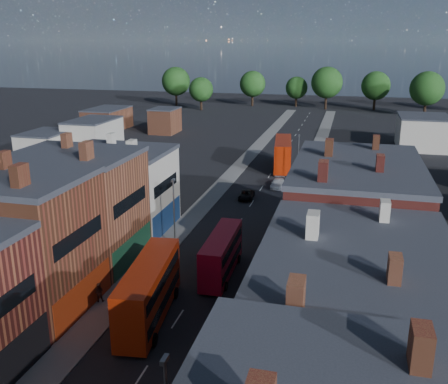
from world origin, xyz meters
The scene contains 10 objects.
pavement_west centered at (-6.50, 50.00, 0.06)m, with size 3.00×200.00×0.12m, color gray.
pavement_east centered at (6.50, 50.00, 0.06)m, with size 3.00×200.00×0.12m, color gray.
lamp_post_2 centered at (-5.20, 30.00, 4.70)m, with size 0.25×0.70×8.12m.
lamp_post_3 centered at (5.20, 60.00, 4.70)m, with size 0.25×0.70×8.12m.
bus_0 centered at (-2.22, 15.46, 2.71)m, with size 4.02×11.84×5.01m.
bus_1 centered at (1.50, 24.95, 2.30)m, with size 2.69×9.91×4.25m.
bus_2 centered at (1.50, 69.25, 2.92)m, with size 4.39×12.78×5.41m.
car_2 centered at (-1.20, 50.06, 0.61)m, with size 2.03×4.39×1.22m, color black.
car_3 centered at (2.36, 57.24, 0.67)m, with size 1.89×4.64×1.35m, color silver.
ped_1 centered at (-7.70, 16.94, 1.00)m, with size 0.86×0.47×1.76m, color #3F2219.
Camera 1 is at (12.91, -18.92, 22.46)m, focal length 40.00 mm.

